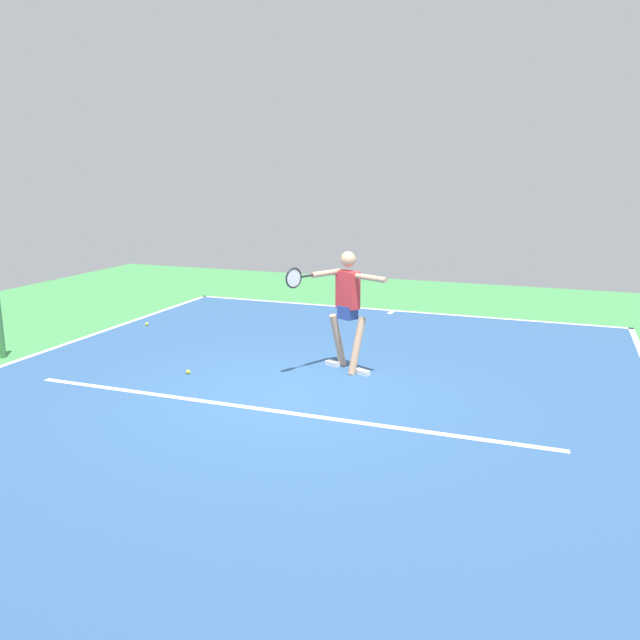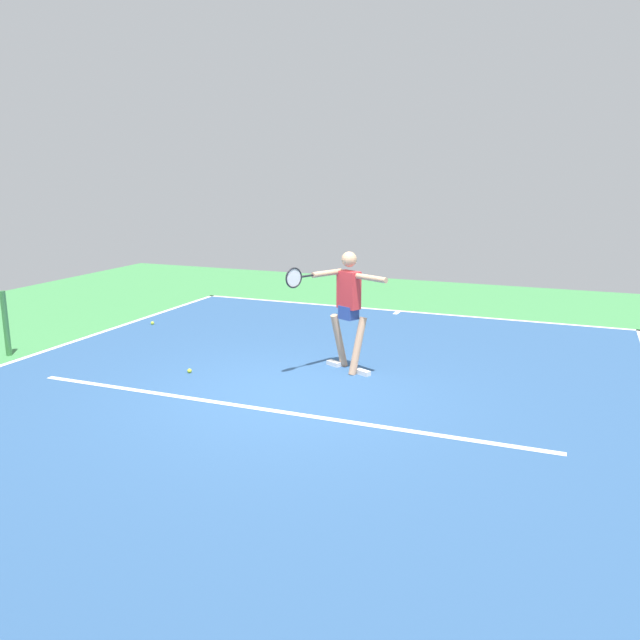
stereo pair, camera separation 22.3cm
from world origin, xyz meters
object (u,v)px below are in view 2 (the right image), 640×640
Objects in this scene: tennis_ball_by_sideline at (190,371)px; tennis_ball_by_baseline at (152,323)px; net_post at (6,323)px; tennis_player at (347,303)px.

tennis_ball_by_sideline is 3.39m from tennis_ball_by_baseline.
net_post is at bearing 72.30° from tennis_ball_by_baseline.
tennis_player reaches higher than tennis_ball_by_baseline.
net_post is 3.32m from tennis_ball_by_sideline.
tennis_ball_by_sideline is (2.14, 0.98, -1.01)m from tennis_player.
net_post reaches higher than tennis_ball_by_baseline.
tennis_ball_by_sideline is at bearing 50.43° from tennis_player.
tennis_player is at bearing 162.74° from tennis_ball_by_baseline.
net_post reaches higher than tennis_ball_by_sideline.
tennis_ball_by_baseline is at bearing -107.70° from net_post.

